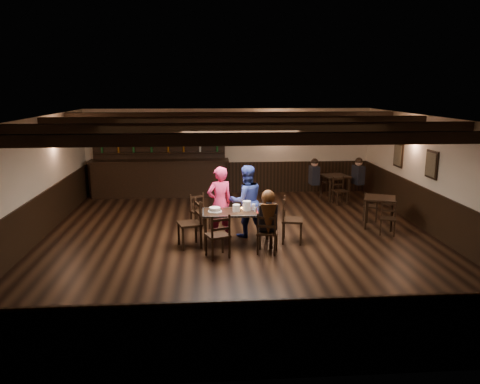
{
  "coord_description": "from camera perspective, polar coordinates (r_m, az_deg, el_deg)",
  "views": [
    {
      "loc": [
        -0.74,
        -9.82,
        3.34
      ],
      "look_at": [
        -0.0,
        0.2,
        1.09
      ],
      "focal_mm": 35.0,
      "sensor_mm": 36.0,
      "label": 1
    }
  ],
  "objects": [
    {
      "name": "ground",
      "position": [
        10.4,
        0.09,
        -6.11
      ],
      "size": [
        10.0,
        10.0,
        0.0
      ],
      "primitive_type": "plane",
      "color": "black",
      "rests_on": "ground"
    },
    {
      "name": "room_shell",
      "position": [
        10.02,
        0.13,
        3.46
      ],
      "size": [
        9.02,
        10.02,
        2.71
      ],
      "color": "beige",
      "rests_on": "ground"
    },
    {
      "name": "dining_table",
      "position": [
        10.03,
        -0.32,
        -2.84
      ],
      "size": [
        1.5,
        0.75,
        0.75
      ],
      "color": "black",
      "rests_on": "ground"
    },
    {
      "name": "chair_near_left",
      "position": [
        9.29,
        -2.57,
        -4.98
      ],
      "size": [
        0.54,
        0.53,
        0.91
      ],
      "color": "black",
      "rests_on": "ground"
    },
    {
      "name": "chair_near_right",
      "position": [
        9.54,
        3.31,
        -4.66
      ],
      "size": [
        0.49,
        0.48,
        0.87
      ],
      "color": "black",
      "rests_on": "ground"
    },
    {
      "name": "chair_end_left",
      "position": [
        10.01,
        -5.71,
        -3.35
      ],
      "size": [
        0.57,
        0.58,
        1.02
      ],
      "color": "black",
      "rests_on": "ground"
    },
    {
      "name": "chair_end_right",
      "position": [
        10.3,
        5.94,
        -2.95
      ],
      "size": [
        0.54,
        0.56,
        1.01
      ],
      "color": "black",
      "rests_on": "ground"
    },
    {
      "name": "chair_far_pushed",
      "position": [
        11.33,
        -5.05,
        -1.98
      ],
      "size": [
        0.53,
        0.52,
        0.84
      ],
      "color": "black",
      "rests_on": "ground"
    },
    {
      "name": "woman_pink",
      "position": [
        10.42,
        -2.49,
        -1.36
      ],
      "size": [
        0.71,
        0.59,
        1.65
      ],
      "primitive_type": "imported",
      "rotation": [
        0.0,
        0.0,
        3.54
      ],
      "color": "#ED2F4D",
      "rests_on": "ground"
    },
    {
      "name": "man_blue",
      "position": [
        10.62,
        0.76,
        -1.11
      ],
      "size": [
        0.92,
        0.79,
        1.64
      ],
      "primitive_type": "imported",
      "rotation": [
        0.0,
        0.0,
        3.38
      ],
      "color": "navy",
      "rests_on": "ground"
    },
    {
      "name": "seated_person",
      "position": [
        9.49,
        3.41,
        -2.51
      ],
      "size": [
        0.37,
        0.55,
        0.9
      ],
      "color": "black",
      "rests_on": "ground"
    },
    {
      "name": "cake",
      "position": [
        9.99,
        -3.09,
        -2.17
      ],
      "size": [
        0.3,
        0.3,
        0.1
      ],
      "color": "white",
      "rests_on": "dining_table"
    },
    {
      "name": "plate_stack_a",
      "position": [
        9.98,
        -0.46,
        -1.95
      ],
      "size": [
        0.16,
        0.16,
        0.15
      ],
      "primitive_type": "cylinder",
      "color": "white",
      "rests_on": "dining_table"
    },
    {
      "name": "plate_stack_b",
      "position": [
        10.05,
        0.84,
        -1.67
      ],
      "size": [
        0.18,
        0.18,
        0.21
      ],
      "primitive_type": "cylinder",
      "color": "white",
      "rests_on": "dining_table"
    },
    {
      "name": "tea_light",
      "position": [
        10.11,
        0.18,
        -2.06
      ],
      "size": [
        0.05,
        0.05,
        0.06
      ],
      "color": "#A5A8AD",
      "rests_on": "dining_table"
    },
    {
      "name": "salt_shaker",
      "position": [
        9.98,
        1.85,
        -2.16
      ],
      "size": [
        0.03,
        0.03,
        0.08
      ],
      "primitive_type": "cylinder",
      "color": "silver",
      "rests_on": "dining_table"
    },
    {
      "name": "pepper_shaker",
      "position": [
        9.97,
        2.02,
        -2.14
      ],
      "size": [
        0.04,
        0.04,
        0.1
      ],
      "primitive_type": "cylinder",
      "color": "#A5A8AD",
      "rests_on": "dining_table"
    },
    {
      "name": "drink_glass",
      "position": [
        10.14,
        1.66,
        -1.8
      ],
      "size": [
        0.08,
        0.08,
        0.12
      ],
      "primitive_type": "cylinder",
      "color": "silver",
      "rests_on": "dining_table"
    },
    {
      "name": "menu_red",
      "position": [
        9.94,
        2.8,
        -2.46
      ],
      "size": [
        0.29,
        0.23,
        0.0
      ],
      "primitive_type": "cube",
      "rotation": [
        0.0,
        0.0,
        -0.2
      ],
      "color": "maroon",
      "rests_on": "dining_table"
    },
    {
      "name": "menu_blue",
      "position": [
        10.18,
        2.58,
        -2.11
      ],
      "size": [
        0.36,
        0.29,
        0.0
      ],
      "primitive_type": "cube",
      "rotation": [
        0.0,
        0.0,
        -0.25
      ],
      "color": "#0E1347",
      "rests_on": "dining_table"
    },
    {
      "name": "bar_counter",
      "position": [
        14.84,
        -9.75,
        2.29
      ],
      "size": [
        4.3,
        0.7,
        2.2
      ],
      "color": "black",
      "rests_on": "ground"
    },
    {
      "name": "back_table_a",
      "position": [
        11.81,
        16.66,
        -1.13
      ],
      "size": [
        0.93,
        0.93,
        0.75
      ],
      "color": "black",
      "rests_on": "ground"
    },
    {
      "name": "back_table_b",
      "position": [
        14.43,
        11.49,
        1.6
      ],
      "size": [
        0.88,
        0.88,
        0.75
      ],
      "color": "black",
      "rests_on": "ground"
    },
    {
      "name": "bg_patron_left",
      "position": [
        14.28,
        9.05,
        2.48
      ],
      "size": [
        0.27,
        0.41,
        0.8
      ],
      "color": "black",
      "rests_on": "ground"
    },
    {
      "name": "bg_patron_right",
      "position": [
        14.58,
        14.23,
        2.49
      ],
      "size": [
        0.32,
        0.44,
        0.81
      ],
      "color": "black",
      "rests_on": "ground"
    }
  ]
}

